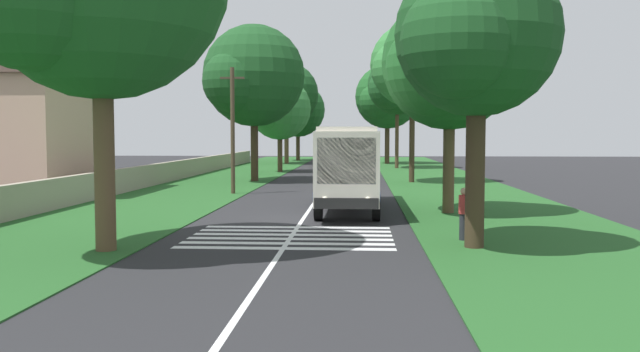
{
  "coord_description": "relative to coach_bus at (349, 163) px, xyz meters",
  "views": [
    {
      "loc": [
        -25.9,
        -2.29,
        3.41
      ],
      "look_at": [
        2.89,
        -0.54,
        1.6
      ],
      "focal_mm": 36.68,
      "sensor_mm": 36.0,
      "label": 1
    }
  ],
  "objects": [
    {
      "name": "roadside_tree_right_4",
      "position": [
        -1.34,
        -4.17,
        4.23
      ],
      "size": [
        6.97,
        5.84,
        9.43
      ],
      "color": "brown",
      "rests_on": "grass_verge_right"
    },
    {
      "name": "roadside_tree_left_0",
      "position": [
        56.9,
        7.84,
        4.41
      ],
      "size": [
        8.33,
        7.17,
        10.29
      ],
      "color": "#4C3826",
      "rests_on": "grass_verge_left"
    },
    {
      "name": "trailing_car_1",
      "position": [
        26.39,
        0.27,
        -1.48
      ],
      "size": [
        4.3,
        1.78,
        1.43
      ],
      "color": "black",
      "rests_on": "ground"
    },
    {
      "name": "trailing_car_0",
      "position": [
        17.35,
        0.28,
        -1.48
      ],
      "size": [
        4.3,
        1.78,
        1.43
      ],
      "color": "#B7A893",
      "rests_on": "ground"
    },
    {
      "name": "trailing_car_3",
      "position": [
        40.56,
        3.53,
        -1.48
      ],
      "size": [
        4.3,
        1.78,
        1.43
      ],
      "color": "gold",
      "rests_on": "ground"
    },
    {
      "name": "centre_line",
      "position": [
        11.08,
        1.8,
        -2.14
      ],
      "size": [
        110.0,
        0.16,
        0.01
      ],
      "primitive_type": "cube",
      "color": "silver",
      "rests_on": "ground"
    },
    {
      "name": "ground",
      "position": [
        -3.92,
        1.8,
        -2.15
      ],
      "size": [
        160.0,
        160.0,
        0.0
      ],
      "primitive_type": "plane",
      "color": "#262628"
    },
    {
      "name": "roadside_tree_left_2",
      "position": [
        47.29,
        8.43,
        5.83
      ],
      "size": [
        9.46,
        7.64,
        11.97
      ],
      "color": "brown",
      "rests_on": "grass_verge_left"
    },
    {
      "name": "roadside_tree_right_0",
      "position": [
        17.18,
        -4.04,
        6.07
      ],
      "size": [
        7.15,
        6.03,
        11.36
      ],
      "color": "#3D2D1E",
      "rests_on": "grass_verge_right"
    },
    {
      "name": "roadside_tree_right_3",
      "position": [
        47.73,
        -3.57,
        5.61
      ],
      "size": [
        8.64,
        7.57,
        11.67
      ],
      "color": "#4C3826",
      "rests_on": "grass_verge_right"
    },
    {
      "name": "coach_bus",
      "position": [
        0.0,
        0.0,
        0.0
      ],
      "size": [
        11.16,
        2.62,
        3.73
      ],
      "color": "silver",
      "rests_on": "ground"
    },
    {
      "name": "grass_verge_right",
      "position": [
        11.08,
        -6.4,
        -2.13
      ],
      "size": [
        120.0,
        8.0,
        0.04
      ],
      "primitive_type": "cube",
      "color": "#235623",
      "rests_on": "ground"
    },
    {
      "name": "roadside_tree_left_1",
      "position": [
        17.8,
        7.36,
        5.37
      ],
      "size": [
        8.82,
        7.4,
        11.38
      ],
      "color": "#3D2D1E",
      "rests_on": "grass_verge_left"
    },
    {
      "name": "roadside_wall",
      "position": [
        16.08,
        13.4,
        -1.4
      ],
      "size": [
        70.0,
        0.4,
        1.41
      ],
      "primitive_type": "cube",
      "color": "#9E937F",
      "rests_on": "grass_verge_left"
    },
    {
      "name": "pedestrian",
      "position": [
        -8.75,
        -3.84,
        -1.24
      ],
      "size": [
        0.34,
        0.34,
        1.69
      ],
      "color": "#26262D",
      "rests_on": "grass_verge_right"
    },
    {
      "name": "roadside_building",
      "position": [
        6.72,
        18.46,
        1.73
      ],
      "size": [
        9.63,
        6.96,
        7.6
      ],
      "color": "tan",
      "rests_on": "ground"
    },
    {
      "name": "grass_verge_left",
      "position": [
        11.08,
        10.0,
        -2.13
      ],
      "size": [
        120.0,
        8.0,
        0.04
      ],
      "primitive_type": "cube",
      "color": "#235623",
      "rests_on": "ground"
    },
    {
      "name": "roadside_tree_right_2",
      "position": [
        -9.98,
        -3.81,
        4.06
      ],
      "size": [
        6.07,
        4.87,
        8.78
      ],
      "color": "#3D2D1E",
      "rests_on": "grass_verge_right"
    },
    {
      "name": "roadside_tree_left_3",
      "position": [
        29.98,
        6.93,
        3.54
      ],
      "size": [
        6.61,
        5.72,
        8.65
      ],
      "color": "#4C3826",
      "rests_on": "grass_verge_left"
    },
    {
      "name": "utility_pole",
      "position": [
        7.41,
        6.81,
        1.65
      ],
      "size": [
        0.24,
        1.4,
        7.23
      ],
      "color": "#473828",
      "rests_on": "grass_verge_left"
    },
    {
      "name": "zebra_crossing",
      "position": [
        -8.18,
        1.8,
        -2.14
      ],
      "size": [
        4.95,
        6.8,
        0.01
      ],
      "color": "silver",
      "rests_on": "ground"
    },
    {
      "name": "trailing_car_2",
      "position": [
        33.86,
        0.28,
        -1.48
      ],
      "size": [
        4.3,
        1.78,
        1.43
      ],
      "color": "gold",
      "rests_on": "ground"
    },
    {
      "name": "roadside_tree_right_1",
      "position": [
        37.32,
        -4.11,
        6.13
      ],
      "size": [
        7.55,
        6.03,
        11.45
      ],
      "color": "#4C3826",
      "rests_on": "grass_verge_right"
    }
  ]
}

